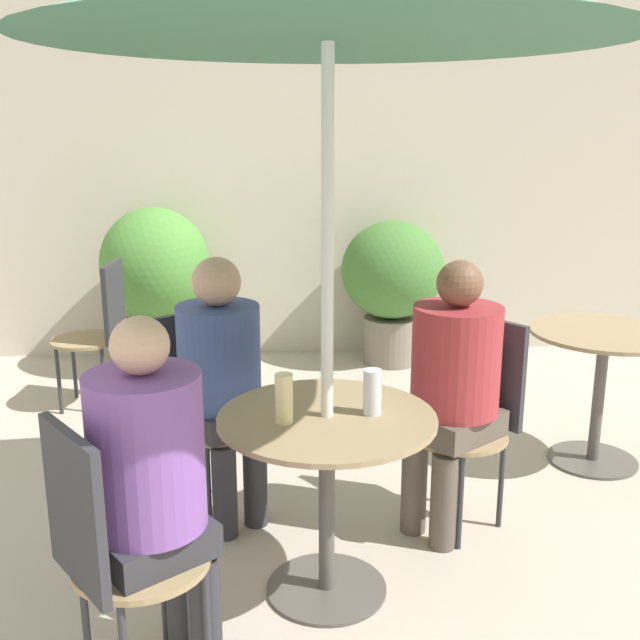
% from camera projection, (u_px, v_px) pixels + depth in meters
% --- Properties ---
extents(ground_plane, '(20.00, 20.00, 0.00)m').
position_uv_depth(ground_plane, '(264.00, 614.00, 2.73)').
color(ground_plane, '#B2A899').
extents(storefront_wall, '(10.00, 0.06, 3.00)m').
position_uv_depth(storefront_wall, '(264.00, 156.00, 5.49)').
color(storefront_wall, beige).
rests_on(storefront_wall, ground_plane).
extents(cafe_table_near, '(0.80, 0.80, 0.72)m').
position_uv_depth(cafe_table_near, '(327.00, 461.00, 2.74)').
color(cafe_table_near, '#514C47').
rests_on(cafe_table_near, ground_plane).
extents(cafe_table_far, '(0.75, 0.75, 0.72)m').
position_uv_depth(cafe_table_far, '(601.00, 367.00, 3.83)').
color(cafe_table_far, '#514C47').
rests_on(cafe_table_far, ground_plane).
extents(bistro_chair_0, '(0.49, 0.48, 0.92)m').
position_uv_depth(bistro_chair_0, '(475.00, 405.00, 3.27)').
color(bistro_chair_0, '#997F56').
rests_on(bistro_chair_0, ground_plane).
extents(bistro_chair_1, '(0.48, 0.49, 0.92)m').
position_uv_depth(bistro_chair_1, '(204.00, 397.00, 3.36)').
color(bistro_chair_1, '#997F56').
rests_on(bistro_chair_1, ground_plane).
extents(bistro_chair_2, '(0.49, 0.48, 0.92)m').
position_uv_depth(bistro_chair_2, '(108.00, 542.00, 2.20)').
color(bistro_chair_2, '#997F56').
rests_on(bistro_chair_2, ground_plane).
extents(bistro_chair_3, '(0.45, 0.43, 0.92)m').
position_uv_depth(bistro_chair_3, '(194.00, 350.00, 4.06)').
color(bistro_chair_3, '#997F56').
rests_on(bistro_chair_3, ground_plane).
extents(bistro_chair_4, '(0.43, 0.43, 0.92)m').
position_uv_depth(bistro_chair_4, '(101.00, 323.00, 4.60)').
color(bistro_chair_4, '#997F56').
rests_on(bistro_chair_4, ground_plane).
extents(seated_person_0, '(0.47, 0.46, 1.20)m').
position_uv_depth(seated_person_0, '(453.00, 378.00, 3.13)').
color(seated_person_0, brown).
rests_on(seated_person_0, ground_plane).
extents(seated_person_1, '(0.44, 0.45, 1.20)m').
position_uv_depth(seated_person_1, '(221.00, 371.00, 3.21)').
color(seated_person_1, '#2D2D33').
rests_on(seated_person_1, ground_plane).
extents(seated_person_2, '(0.44, 0.43, 1.21)m').
position_uv_depth(seated_person_2, '(152.00, 474.00, 2.26)').
color(seated_person_2, '#2D2D33').
rests_on(seated_person_2, ground_plane).
extents(beer_glass_0, '(0.06, 0.06, 0.18)m').
position_uv_depth(beer_glass_0, '(284.00, 399.00, 2.61)').
color(beer_glass_0, beige).
rests_on(beer_glass_0, cafe_table_near).
extents(beer_glass_1, '(0.07, 0.07, 0.17)m').
position_uv_depth(beer_glass_1, '(372.00, 392.00, 2.68)').
color(beer_glass_1, silver).
rests_on(beer_glass_1, cafe_table_near).
extents(potted_plant_0, '(0.76, 0.76, 1.17)m').
position_uv_depth(potted_plant_0, '(156.00, 279.00, 5.25)').
color(potted_plant_0, brown).
rests_on(potted_plant_0, ground_plane).
extents(potted_plant_1, '(0.74, 0.74, 1.06)m').
position_uv_depth(potted_plant_1, '(392.00, 279.00, 5.44)').
color(potted_plant_1, slate).
rests_on(potted_plant_1, ground_plane).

